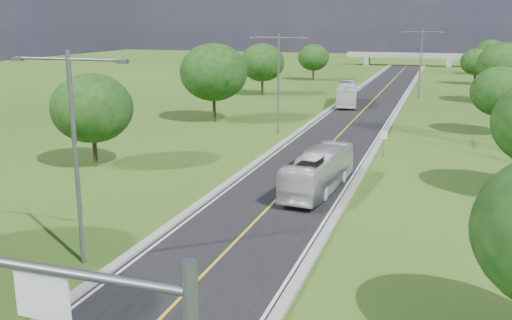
{
  "coord_description": "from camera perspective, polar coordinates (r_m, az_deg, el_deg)",
  "views": [
    {
      "loc": [
        9.8,
        -9.35,
        11.27
      ],
      "look_at": [
        -0.82,
        22.49,
        3.0
      ],
      "focal_mm": 40.0,
      "sensor_mm": 36.0,
      "label": 1
    }
  ],
  "objects": [
    {
      "name": "overpass",
      "position": [
        149.93,
        14.9,
        10.0
      ],
      "size": [
        30.0,
        3.0,
        3.2
      ],
      "color": "gray",
      "rests_on": "ground"
    },
    {
      "name": "tree_le",
      "position": [
        110.28,
        5.78,
        10.17
      ],
      "size": [
        5.88,
        5.88,
        6.84
      ],
      "color": "black",
      "rests_on": "ground"
    },
    {
      "name": "streetlight_near_left",
      "position": [
        27.09,
        -17.71,
        1.84
      ],
      "size": [
        5.9,
        0.25,
        10.0
      ],
      "color": "slate",
      "rests_on": "ground"
    },
    {
      "name": "bus_outbound",
      "position": [
        38.32,
        6.28,
        -1.12
      ],
      "size": [
        3.15,
        10.0,
        2.74
      ],
      "primitive_type": "imported",
      "rotation": [
        0.0,
        0.0,
        3.05
      ],
      "color": "beige",
      "rests_on": "road"
    },
    {
      "name": "tree_lb",
      "position": [
        45.87,
        -16.08,
        5.0
      ],
      "size": [
        6.3,
        6.3,
        7.33
      ],
      "color": "black",
      "rests_on": "ground"
    },
    {
      "name": "tree_ld",
      "position": [
        87.78,
        0.63,
        9.72
      ],
      "size": [
        6.72,
        6.72,
        7.82
      ],
      "color": "black",
      "rests_on": "ground"
    },
    {
      "name": "curb_left",
      "position": [
        77.45,
        7.84,
        5.43
      ],
      "size": [
        0.5,
        150.0,
        0.22
      ],
      "primitive_type": "cube",
      "color": "gray",
      "rests_on": "ground"
    },
    {
      "name": "ground",
      "position": [
        70.94,
        10.3,
        4.48
      ],
      "size": [
        260.0,
        260.0,
        0.0
      ],
      "primitive_type": "plane",
      "color": "#2D4914",
      "rests_on": "ground"
    },
    {
      "name": "speed_limit_sign",
      "position": [
        48.53,
        12.64,
        2.01
      ],
      "size": [
        0.55,
        0.09,
        2.4
      ],
      "color": "slate",
      "rests_on": "ground"
    },
    {
      "name": "curb_right",
      "position": [
        76.37,
        14.14,
        5.02
      ],
      "size": [
        0.5,
        150.0,
        0.22
      ],
      "primitive_type": "cube",
      "color": "gray",
      "rests_on": "ground"
    },
    {
      "name": "tree_lc",
      "position": [
        64.57,
        -4.26,
        8.75
      ],
      "size": [
        7.56,
        7.56,
        8.79
      ],
      "color": "black",
      "rests_on": "ground"
    },
    {
      "name": "streetlight_mid_left",
      "position": [
        56.85,
        2.25,
        8.46
      ],
      "size": [
        5.9,
        0.25,
        10.0
      ],
      "color": "slate",
      "rests_on": "ground"
    },
    {
      "name": "tree_re",
      "position": [
        109.69,
        21.15,
        9.14
      ],
      "size": [
        5.46,
        5.46,
        6.35
      ],
      "color": "black",
      "rests_on": "ground"
    },
    {
      "name": "road",
      "position": [
        76.81,
        10.96,
        5.18
      ],
      "size": [
        8.0,
        150.0,
        0.06
      ],
      "primitive_type": "cube",
      "color": "black",
      "rests_on": "ground"
    },
    {
      "name": "tree_rf",
      "position": [
        129.77,
        22.4,
        9.9
      ],
      "size": [
        6.3,
        6.3,
        7.33
      ],
      "color": "black",
      "rests_on": "ground"
    },
    {
      "name": "streetlight_far_right",
      "position": [
        87.59,
        16.17,
        9.82
      ],
      "size": [
        5.9,
        0.25,
        10.0
      ],
      "color": "slate",
      "rests_on": "ground"
    },
    {
      "name": "tree_rd",
      "position": [
        85.86,
        23.5,
        8.71
      ],
      "size": [
        7.14,
        7.14,
        8.3
      ],
      "color": "black",
      "rests_on": "ground"
    },
    {
      "name": "bus_inbound",
      "position": [
        78.3,
        9.08,
        6.55
      ],
      "size": [
        4.03,
        11.02,
        3.0
      ],
      "primitive_type": "imported",
      "rotation": [
        0.0,
        0.0,
        0.14
      ],
      "color": "white",
      "rests_on": "road"
    },
    {
      "name": "tree_rc",
      "position": [
        61.95,
        23.29,
        6.3
      ],
      "size": [
        5.88,
        5.88,
        6.84
      ],
      "color": "black",
      "rests_on": "ground"
    }
  ]
}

